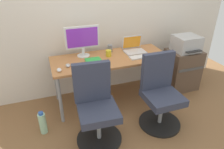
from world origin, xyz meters
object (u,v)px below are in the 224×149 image
object	(u,v)px
desktop_monitor	(82,39)
open_laptop	(134,48)
printer	(186,43)
office_chair_right	(160,94)
side_cabinet	(182,69)
coffee_mug	(109,53)
water_bottle_on_floor	(43,123)
office_chair_left	(96,108)

from	to	relation	value
desktop_monitor	open_laptop	world-z (taller)	desktop_monitor
printer	office_chair_right	bearing A→B (deg)	-141.60
side_cabinet	coffee_mug	size ratio (longest dim) A/B	7.25
open_laptop	coffee_mug	distance (m)	0.43
printer	water_bottle_on_floor	bearing A→B (deg)	-170.98
office_chair_left	water_bottle_on_floor	world-z (taller)	office_chair_left
water_bottle_on_floor	coffee_mug	distance (m)	1.27
coffee_mug	printer	bearing A→B (deg)	-4.59
desktop_monitor	open_laptop	bearing A→B (deg)	-5.69
office_chair_right	open_laptop	xyz separation A→B (m)	(-0.01, 0.81, 0.34)
office_chair_left	printer	size ratio (longest dim) A/B	2.35
printer	coffee_mug	distance (m)	1.25
office_chair_left	open_laptop	bearing A→B (deg)	44.37
water_bottle_on_floor	open_laptop	bearing A→B (deg)	19.86
printer	desktop_monitor	size ratio (longest dim) A/B	0.83
water_bottle_on_floor	open_laptop	size ratio (longest dim) A/B	1.00
office_chair_right	printer	size ratio (longest dim) A/B	2.35
water_bottle_on_floor	coffee_mug	xyz separation A→B (m)	(1.02, 0.46, 0.61)
open_laptop	coffee_mug	size ratio (longest dim) A/B	3.37
office_chair_right	desktop_monitor	world-z (taller)	desktop_monitor
open_laptop	printer	bearing A→B (deg)	-11.02
printer	desktop_monitor	bearing A→B (deg)	171.51
office_chair_left	side_cabinet	bearing A→B (deg)	21.44
office_chair_right	water_bottle_on_floor	world-z (taller)	office_chair_right
printer	desktop_monitor	xyz separation A→B (m)	(-1.58, 0.24, 0.17)
side_cabinet	printer	world-z (taller)	printer
printer	coffee_mug	xyz separation A→B (m)	(-1.25, 0.10, -0.03)
office_chair_right	coffee_mug	bearing A→B (deg)	119.95
side_cabinet	open_laptop	distance (m)	0.94
water_bottle_on_floor	desktop_monitor	bearing A→B (deg)	41.10
desktop_monitor	office_chair_left	bearing A→B (deg)	-94.45
desktop_monitor	side_cabinet	bearing A→B (deg)	-8.45
office_chair_right	water_bottle_on_floor	xyz separation A→B (m)	(-1.45, 0.29, -0.28)
side_cabinet	office_chair_right	bearing A→B (deg)	-141.56
open_laptop	side_cabinet	bearing A→B (deg)	-10.95
side_cabinet	desktop_monitor	xyz separation A→B (m)	(-1.58, 0.24, 0.62)
side_cabinet	desktop_monitor	distance (m)	1.72
office_chair_right	printer	bearing A→B (deg)	38.40
side_cabinet	water_bottle_on_floor	bearing A→B (deg)	-170.96
water_bottle_on_floor	open_laptop	distance (m)	1.65
side_cabinet	printer	distance (m)	0.45
printer	coffee_mug	bearing A→B (deg)	175.41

